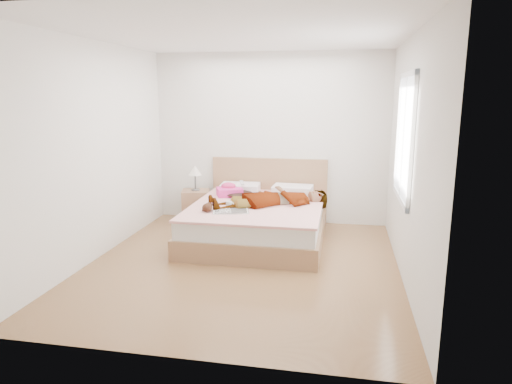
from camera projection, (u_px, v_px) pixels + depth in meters
ground at (243, 265)px, 5.39m from camera, size 4.00×4.00×0.00m
woman at (271, 195)px, 6.19m from camera, size 1.79×1.33×0.23m
hair at (238, 192)px, 6.74m from camera, size 0.46×0.55×0.08m
phone at (242, 183)px, 6.65m from camera, size 0.09×0.11×0.06m
room_shell at (404, 138)px, 5.03m from camera, size 4.00×4.00×4.00m
bed at (258, 219)px, 6.32m from camera, size 1.80×2.08×1.00m
towel at (229, 191)px, 6.69m from camera, size 0.45×0.41×0.19m
magazine at (231, 211)px, 5.79m from camera, size 0.51×0.40×0.03m
coffee_mug at (229, 205)px, 5.96m from camera, size 0.12×0.09×0.09m
plush_toy at (208, 207)px, 5.79m from camera, size 0.13×0.20×0.11m
nightstand at (196, 204)px, 7.12m from camera, size 0.50×0.47×0.90m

